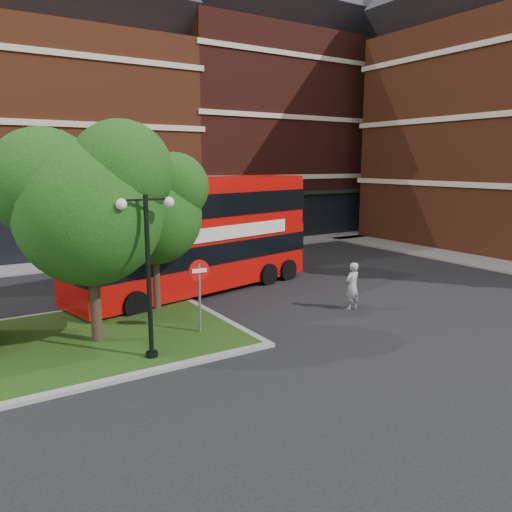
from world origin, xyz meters
TOP-DOWN VIEW (x-y plane):
  - ground at (0.00, 0.00)m, footprint 120.00×120.00m
  - pavement_far at (0.00, 16.50)m, footprint 44.00×3.00m
  - terrace_far_right at (14.00, 24.00)m, footprint 18.00×12.00m
  - traffic_island at (-8.00, 3.00)m, footprint 12.60×7.60m
  - tree_island_west at (-6.60, 2.58)m, footprint 5.40×4.71m
  - tree_island_east at (-3.58, 5.06)m, footprint 4.46×3.90m
  - lamp_island at (-5.50, 0.20)m, footprint 1.72×0.36m
  - lamp_far_left at (2.00, 14.50)m, footprint 1.72×0.36m
  - lamp_far_right at (10.00, 14.50)m, footprint 1.72×0.36m
  - bus at (-0.78, 6.96)m, footprint 12.31×5.36m
  - woman at (3.35, 1.06)m, footprint 0.75×0.54m
  - car_silver at (-3.34, 14.50)m, footprint 3.74×1.79m
  - car_white at (3.00, 14.50)m, footprint 4.81×1.70m
  - no_entry_sign at (-3.26, 1.50)m, footprint 0.74×0.14m

SIDE VIEW (x-z plane):
  - ground at x=0.00m, z-range 0.00..0.00m
  - pavement_far at x=0.00m, z-range 0.00..0.12m
  - traffic_island at x=-8.00m, z-range -0.01..0.14m
  - car_silver at x=-3.34m, z-range 0.00..1.23m
  - car_white at x=3.00m, z-range 0.00..1.58m
  - woman at x=3.35m, z-range 0.00..1.93m
  - no_entry_sign at x=-3.26m, z-range 0.57..3.23m
  - lamp_island at x=-5.50m, z-range 0.33..5.33m
  - lamp_far_left at x=2.00m, z-range 0.33..5.33m
  - lamp_far_right at x=10.00m, z-range 0.33..5.33m
  - bus at x=-0.78m, z-range 0.72..5.30m
  - tree_island_east at x=-3.58m, z-range 1.10..7.39m
  - tree_island_west at x=-6.60m, z-range 1.19..8.40m
  - terrace_far_right at x=14.00m, z-range 0.00..16.00m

